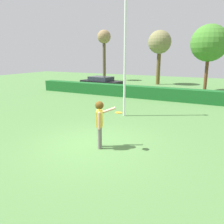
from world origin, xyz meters
TOP-DOWN VIEW (x-y plane):
  - ground_plane at (0.00, 0.00)m, footprint 60.00×60.00m
  - person at (0.32, -0.13)m, footprint 0.63×0.76m
  - frisbee at (1.00, -0.00)m, footprint 0.26×0.26m
  - lamppost at (-0.75, 4.47)m, footprint 0.24×0.24m
  - hedge_row at (0.00, 10.14)m, footprint 22.77×0.90m
  - parked_car_black at (-7.10, 13.01)m, footprint 4.39×2.26m
  - maple_tree at (-2.99, 19.24)m, footprint 2.59×2.59m
  - oak_tree at (2.46, 16.05)m, footprint 3.31×3.31m
  - birch_tree at (-10.62, 20.14)m, footprint 1.74×1.74m

SIDE VIEW (x-z plane):
  - ground_plane at x=0.00m, z-range 0.00..0.00m
  - hedge_row at x=0.00m, z-range 0.00..0.94m
  - parked_car_black at x=-7.10m, z-range 0.06..1.31m
  - person at x=0.32m, z-range 0.22..1.99m
  - frisbee at x=1.00m, z-range 1.38..1.42m
  - lamppost at x=-0.75m, z-range 0.32..6.98m
  - oak_tree at x=2.46m, z-range 1.35..7.41m
  - maple_tree at x=-2.99m, z-range 1.63..7.69m
  - birch_tree at x=-10.62m, z-range 1.97..8.49m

